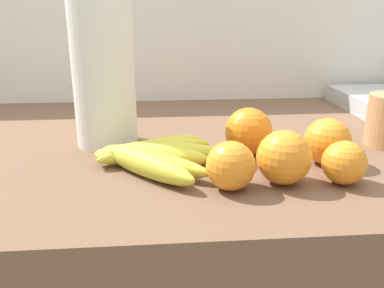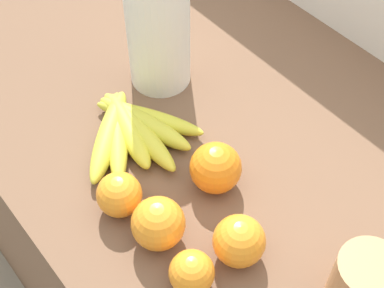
% 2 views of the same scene
% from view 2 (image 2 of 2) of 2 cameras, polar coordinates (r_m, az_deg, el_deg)
% --- Properties ---
extents(wall_back, '(2.38, 0.06, 1.30)m').
position_cam_2_polar(wall_back, '(1.37, 18.43, -2.07)').
color(wall_back, silver).
rests_on(wall_back, ground).
extents(banana_bunch, '(0.22, 0.23, 0.04)m').
position_cam_2_polar(banana_bunch, '(0.96, -6.27, 1.52)').
color(banana_bunch, gold).
rests_on(banana_bunch, counter).
extents(orange_center, '(0.08, 0.08, 0.08)m').
position_cam_2_polar(orange_center, '(0.81, 4.81, -9.82)').
color(orange_center, orange).
rests_on(orange_center, counter).
extents(orange_back_right, '(0.08, 0.08, 0.08)m').
position_cam_2_polar(orange_back_right, '(0.82, -3.46, -8.09)').
color(orange_back_right, orange).
rests_on(orange_back_right, counter).
extents(orange_right, '(0.08, 0.08, 0.08)m').
position_cam_2_polar(orange_right, '(0.87, 2.42, -2.44)').
color(orange_right, orange).
rests_on(orange_right, counter).
extents(orange_far_right, '(0.06, 0.06, 0.06)m').
position_cam_2_polar(orange_far_right, '(0.79, -0.03, -12.96)').
color(orange_far_right, orange).
rests_on(orange_far_right, counter).
extents(orange_back_left, '(0.07, 0.07, 0.07)m').
position_cam_2_polar(orange_back_left, '(0.86, -7.41, -5.13)').
color(orange_back_left, orange).
rests_on(orange_back_left, counter).
extents(paper_towel_roll, '(0.11, 0.11, 0.30)m').
position_cam_2_polar(paper_towel_roll, '(0.98, -3.51, 12.47)').
color(paper_towel_roll, white).
rests_on(paper_towel_roll, counter).
extents(mug, '(0.09, 0.09, 0.10)m').
position_cam_2_polar(mug, '(0.80, 17.12, -13.39)').
color(mug, tan).
rests_on(mug, counter).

